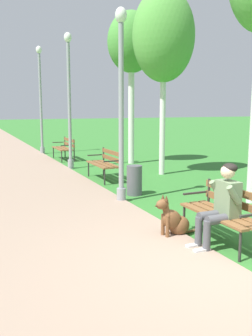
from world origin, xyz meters
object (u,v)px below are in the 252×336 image
(birch_tree_third, at_px, (164,37))
(birch_tree_fourth, at_px, (131,44))
(park_bench_near, at_px, (226,209))
(lamp_post_far, at_px, (41,99))
(park_bench_far, at_px, (65,147))
(person_seated_on_near_bench, at_px, (222,202))
(dog_brown, at_px, (174,221))
(lamp_post_mid, at_px, (69,100))
(park_bench_mid, at_px, (106,162))
(litter_bin, at_px, (134,180))
(lamp_post_near, at_px, (121,105))

(birch_tree_third, height_order, birch_tree_fourth, birch_tree_third)
(park_bench_near, relative_size, lamp_post_far, 0.33)
(park_bench_far, distance_m, person_seated_on_near_bench, 9.95)
(park_bench_far, height_order, dog_brown, park_bench_far)
(birch_tree_fourth, bearing_deg, lamp_post_mid, -174.05)
(park_bench_mid, bearing_deg, dog_brown, -97.69)
(birch_tree_fourth, bearing_deg, park_bench_near, -104.16)
(litter_bin, bearing_deg, birch_tree_fourth, 66.55)
(birch_tree_fourth, distance_m, litter_bin, 6.28)
(park_bench_mid, distance_m, birch_tree_fourth, 4.88)
(lamp_post_far, relative_size, birch_tree_fourth, 0.86)
(lamp_post_mid, distance_m, lamp_post_far, 4.39)
(park_bench_mid, height_order, person_seated_on_near_bench, person_seated_on_near_bench)
(litter_bin, bearing_deg, park_bench_near, -90.42)
(lamp_post_near, bearing_deg, litter_bin, 40.83)
(park_bench_near, relative_size, birch_tree_fourth, 0.28)
(lamp_post_near, distance_m, litter_bin, 1.88)
(park_bench_mid, distance_m, person_seated_on_near_bench, 5.53)
(park_bench_mid, bearing_deg, park_bench_near, -90.70)
(dog_brown, bearing_deg, birch_tree_fourth, 70.70)
(park_bench_near, relative_size, lamp_post_near, 0.37)
(park_bench_near, xyz_separation_m, park_bench_far, (0.01, 9.80, 0.00))
(lamp_post_far, relative_size, litter_bin, 6.56)
(park_bench_mid, bearing_deg, park_bench_far, 90.75)
(park_bench_far, distance_m, birch_tree_third, 5.90)
(dog_brown, xyz_separation_m, lamp_post_mid, (0.25, 7.14, 2.01))
(park_bench_mid, bearing_deg, lamp_post_near, -102.90)
(dog_brown, height_order, lamp_post_mid, lamp_post_mid)
(park_bench_far, xyz_separation_m, lamp_post_mid, (-0.35, -2.14, 1.76))
(lamp_post_near, bearing_deg, birch_tree_third, 46.73)
(lamp_post_near, xyz_separation_m, birch_tree_third, (2.44, 2.59, 1.97))
(birch_tree_third, bearing_deg, dog_brown, -116.94)
(park_bench_near, relative_size, litter_bin, 2.14)
(park_bench_mid, bearing_deg, birch_tree_fourth, 52.74)
(park_bench_mid, distance_m, lamp_post_near, 2.98)
(park_bench_mid, xyz_separation_m, dog_brown, (-0.65, -4.84, -0.25))
(birch_tree_third, bearing_deg, park_bench_far, 114.18)
(dog_brown, relative_size, litter_bin, 1.19)
(birch_tree_fourth, xyz_separation_m, litter_bin, (-1.97, -4.54, -3.86))
(park_bench_far, xyz_separation_m, lamp_post_near, (-0.50, -6.89, 1.58))
(park_bench_mid, relative_size, litter_bin, 2.14)
(birch_tree_third, bearing_deg, lamp_post_far, 109.86)
(park_bench_near, height_order, person_seated_on_near_bench, person_seated_on_near_bench)
(lamp_post_near, distance_m, birch_tree_fourth, 5.97)
(park_bench_mid, relative_size, birch_tree_fourth, 0.28)
(park_bench_mid, relative_size, lamp_post_near, 0.37)
(park_bench_mid, height_order, birch_tree_fourth, birch_tree_fourth)
(park_bench_far, distance_m, birch_tree_fourth, 4.60)
(park_bench_near, distance_m, park_bench_mid, 5.37)
(person_seated_on_near_bench, xyz_separation_m, lamp_post_far, (-0.22, 12.20, 1.69))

